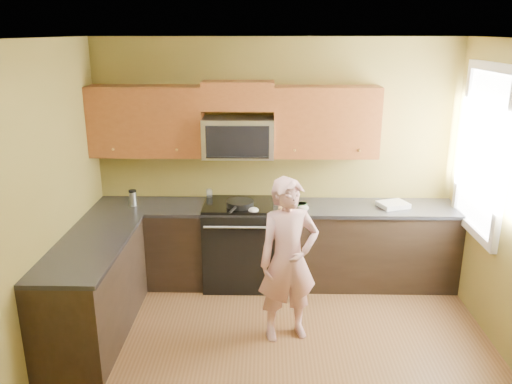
{
  "coord_description": "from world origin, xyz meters",
  "views": [
    {
      "loc": [
        -0.1,
        -3.64,
        2.75
      ],
      "look_at": [
        -0.2,
        1.3,
        1.2
      ],
      "focal_mm": 36.0,
      "sensor_mm": 36.0,
      "label": 1
    }
  ],
  "objects_px": {
    "microwave": "(239,156)",
    "travel_mug": "(133,206)",
    "frying_pan": "(240,207)",
    "woman": "(288,260)",
    "butter_tub": "(301,209)",
    "stove": "(239,243)"
  },
  "relations": [
    {
      "from": "microwave",
      "to": "travel_mug",
      "type": "distance_m",
      "value": 1.28
    },
    {
      "from": "microwave",
      "to": "frying_pan",
      "type": "xyz_separation_m",
      "value": [
        0.02,
        -0.23,
        -0.5
      ]
    },
    {
      "from": "woman",
      "to": "butter_tub",
      "type": "bearing_deg",
      "value": 63.82
    },
    {
      "from": "travel_mug",
      "to": "woman",
      "type": "bearing_deg",
      "value": -32.51
    },
    {
      "from": "frying_pan",
      "to": "butter_tub",
      "type": "distance_m",
      "value": 0.66
    },
    {
      "from": "microwave",
      "to": "woman",
      "type": "height_order",
      "value": "microwave"
    },
    {
      "from": "woman",
      "to": "stove",
      "type": "bearing_deg",
      "value": 99.45
    },
    {
      "from": "stove",
      "to": "frying_pan",
      "type": "distance_m",
      "value": 0.49
    },
    {
      "from": "frying_pan",
      "to": "travel_mug",
      "type": "bearing_deg",
      "value": -168.21
    },
    {
      "from": "microwave",
      "to": "stove",
      "type": "bearing_deg",
      "value": -90.0
    },
    {
      "from": "woman",
      "to": "travel_mug",
      "type": "height_order",
      "value": "woman"
    },
    {
      "from": "frying_pan",
      "to": "butter_tub",
      "type": "relative_size",
      "value": 4.3
    },
    {
      "from": "stove",
      "to": "frying_pan",
      "type": "bearing_deg",
      "value": -77.67
    },
    {
      "from": "microwave",
      "to": "frying_pan",
      "type": "relative_size",
      "value": 1.48
    },
    {
      "from": "microwave",
      "to": "butter_tub",
      "type": "bearing_deg",
      "value": -17.72
    },
    {
      "from": "frying_pan",
      "to": "butter_tub",
      "type": "bearing_deg",
      "value": 17.35
    },
    {
      "from": "woman",
      "to": "microwave",
      "type": "bearing_deg",
      "value": 97.09
    },
    {
      "from": "microwave",
      "to": "woman",
      "type": "bearing_deg",
      "value": -67.01
    },
    {
      "from": "stove",
      "to": "microwave",
      "type": "xyz_separation_m",
      "value": [
        0.0,
        0.12,
        0.97
      ]
    },
    {
      "from": "butter_tub",
      "to": "frying_pan",
      "type": "bearing_deg",
      "value": -179.03
    },
    {
      "from": "microwave",
      "to": "travel_mug",
      "type": "height_order",
      "value": "microwave"
    },
    {
      "from": "stove",
      "to": "travel_mug",
      "type": "relative_size",
      "value": 5.38
    }
  ]
}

